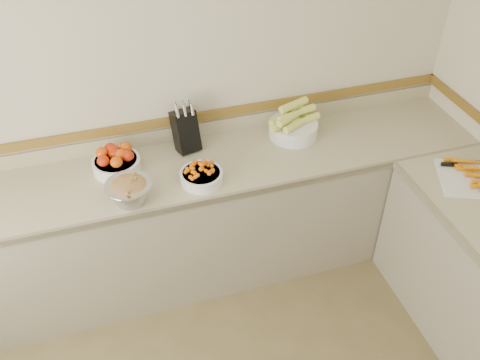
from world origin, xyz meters
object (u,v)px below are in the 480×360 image
object	(u,v)px
cherry_tomato_bowl	(201,175)
cutting_board	(478,177)
tomato_bowl	(116,161)
rhubarb_bowl	(129,191)
corn_bowl	(293,125)
knife_block	(185,130)

from	to	relation	value
cherry_tomato_bowl	cutting_board	distance (m)	1.64
tomato_bowl	rhubarb_bowl	bearing A→B (deg)	-83.39
corn_bowl	rhubarb_bowl	xyz separation A→B (m)	(-1.12, -0.34, -0.00)
cutting_board	knife_block	bearing A→B (deg)	152.52
tomato_bowl	rhubarb_bowl	world-z (taller)	rhubarb_bowl
tomato_bowl	rhubarb_bowl	xyz separation A→B (m)	(0.04, -0.32, 0.01)
cherry_tomato_bowl	corn_bowl	distance (m)	0.75
tomato_bowl	cutting_board	bearing A→B (deg)	-19.82
corn_bowl	cherry_tomato_bowl	bearing A→B (deg)	-157.37
tomato_bowl	corn_bowl	size ratio (longest dim) A/B	0.81
cherry_tomato_bowl	cutting_board	xyz separation A→B (m)	(1.57, -0.47, -0.03)
cherry_tomato_bowl	rhubarb_bowl	world-z (taller)	rhubarb_bowl
rhubarb_bowl	cutting_board	distance (m)	2.04
knife_block	tomato_bowl	distance (m)	0.47
tomato_bowl	cutting_board	distance (m)	2.16
cherry_tomato_bowl	cutting_board	size ratio (longest dim) A/B	0.46
tomato_bowl	cutting_board	size ratio (longest dim) A/B	0.52
rhubarb_bowl	corn_bowl	bearing A→B (deg)	17.04
tomato_bowl	corn_bowl	world-z (taller)	corn_bowl
corn_bowl	rhubarb_bowl	world-z (taller)	corn_bowl
knife_block	rhubarb_bowl	size ratio (longest dim) A/B	1.28
cutting_board	tomato_bowl	bearing A→B (deg)	160.18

